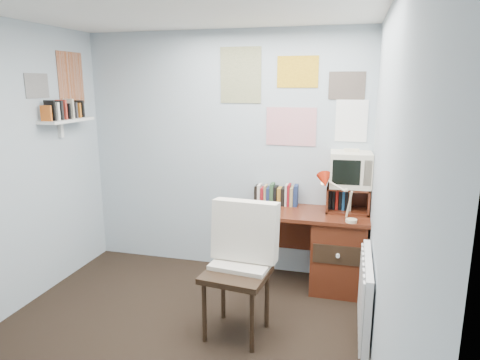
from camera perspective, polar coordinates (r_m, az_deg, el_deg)
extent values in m
plane|color=black|center=(3.45, -11.03, -22.41)|extent=(3.50, 3.50, 0.00)
cube|color=#A6B3BD|center=(4.51, -2.12, 3.57)|extent=(3.00, 0.02, 2.50)
cube|color=#A6B3BD|center=(2.63, 18.73, -3.95)|extent=(0.02, 3.50, 2.50)
cube|color=#532213|center=(4.19, 8.73, -4.43)|extent=(1.20, 0.55, 0.03)
cube|color=#532213|center=(4.30, 12.98, -9.53)|extent=(0.50, 0.50, 0.72)
cylinder|color=#532213|center=(4.20, 0.46, -9.79)|extent=(0.04, 0.04, 0.72)
cylinder|color=#532213|center=(4.62, 1.91, -7.61)|extent=(0.04, 0.04, 0.72)
cube|color=#532213|center=(4.57, 5.79, -7.19)|extent=(0.64, 0.02, 0.30)
cube|color=black|center=(3.42, -0.48, -12.47)|extent=(0.58, 0.56, 1.03)
cube|color=red|center=(3.91, 14.76, -2.90)|extent=(0.30, 0.28, 0.37)
cube|color=#532213|center=(4.25, 14.20, -2.46)|extent=(0.40, 0.30, 0.25)
cube|color=beige|center=(4.20, 14.52, 1.63)|extent=(0.40, 0.37, 0.36)
cube|color=#532213|center=(4.36, 5.91, -1.92)|extent=(0.60, 0.14, 0.22)
cube|color=white|center=(3.44, 16.43, -14.63)|extent=(0.09, 0.80, 0.60)
cube|color=white|center=(4.52, -22.09, 7.38)|extent=(0.20, 0.62, 0.24)
cube|color=white|center=(4.30, 6.93, 11.06)|extent=(1.20, 0.01, 0.90)
cube|color=white|center=(4.56, -23.47, 12.10)|extent=(0.01, 0.70, 0.60)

